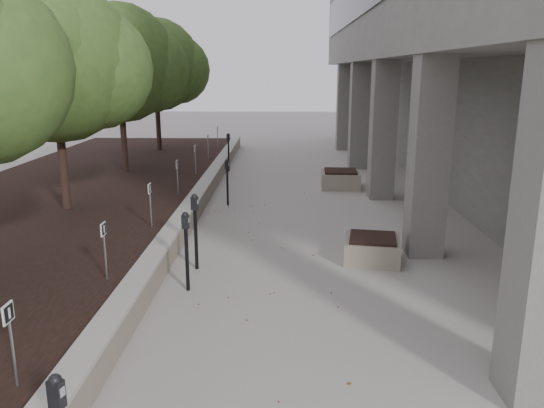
# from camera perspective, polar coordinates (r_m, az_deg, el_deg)

# --- Properties ---
(retaining_wall) EXTENTS (0.39, 26.00, 0.50)m
(retaining_wall) POSITION_cam_1_polar(r_m,az_deg,el_deg) (14.12, -8.32, -0.10)
(retaining_wall) COLOR gray
(retaining_wall) RESTS_ON ground
(planting_bed) EXTENTS (7.00, 26.00, 0.40)m
(planting_bed) POSITION_cam_1_polar(r_m,az_deg,el_deg) (15.18, -22.13, -0.20)
(planting_bed) COLOR black
(planting_bed) RESTS_ON ground
(crabapple_tree_3) EXTENTS (4.60, 4.00, 5.44)m
(crabapple_tree_3) POSITION_cam_1_polar(r_m,az_deg,el_deg) (13.59, -22.17, 10.73)
(crabapple_tree_3) COLOR #375922
(crabapple_tree_3) RESTS_ON planting_bed
(crabapple_tree_4) EXTENTS (4.60, 4.00, 5.44)m
(crabapple_tree_4) POSITION_cam_1_polar(r_m,az_deg,el_deg) (18.29, -16.00, 11.84)
(crabapple_tree_4) COLOR #375922
(crabapple_tree_4) RESTS_ON planting_bed
(crabapple_tree_5) EXTENTS (4.60, 4.00, 5.44)m
(crabapple_tree_5) POSITION_cam_1_polar(r_m,az_deg,el_deg) (23.12, -12.35, 12.43)
(crabapple_tree_5) COLOR #375922
(crabapple_tree_5) RESTS_ON planting_bed
(parking_sign_2) EXTENTS (0.04, 0.22, 0.96)m
(parking_sign_2) POSITION_cam_1_polar(r_m,az_deg,el_deg) (6.41, -26.16, -13.50)
(parking_sign_2) COLOR black
(parking_sign_2) RESTS_ON planting_bed
(parking_sign_3) EXTENTS (0.04, 0.22, 0.96)m
(parking_sign_3) POSITION_cam_1_polar(r_m,az_deg,el_deg) (8.94, -17.52, -4.87)
(parking_sign_3) COLOR black
(parking_sign_3) RESTS_ON planting_bed
(parking_sign_4) EXTENTS (0.04, 0.22, 0.96)m
(parking_sign_4) POSITION_cam_1_polar(r_m,az_deg,el_deg) (11.70, -12.94, -0.12)
(parking_sign_4) COLOR black
(parking_sign_4) RESTS_ON planting_bed
(parking_sign_5) EXTENTS (0.04, 0.22, 0.96)m
(parking_sign_5) POSITION_cam_1_polar(r_m,az_deg,el_deg) (14.56, -10.13, 2.79)
(parking_sign_5) COLOR black
(parking_sign_5) RESTS_ON planting_bed
(parking_sign_6) EXTENTS (0.04, 0.22, 0.96)m
(parking_sign_6) POSITION_cam_1_polar(r_m,az_deg,el_deg) (17.46, -8.24, 4.74)
(parking_sign_6) COLOR black
(parking_sign_6) RESTS_ON planting_bed
(parking_sign_7) EXTENTS (0.04, 0.22, 0.96)m
(parking_sign_7) POSITION_cam_1_polar(r_m,az_deg,el_deg) (20.39, -6.89, 6.13)
(parking_sign_7) COLOR black
(parking_sign_7) RESTS_ON planting_bed
(parking_sign_8) EXTENTS (0.04, 0.22, 0.96)m
(parking_sign_8) POSITION_cam_1_polar(r_m,az_deg,el_deg) (23.34, -5.87, 7.17)
(parking_sign_8) COLOR black
(parking_sign_8) RESTS_ON planting_bed
(parking_meter_2) EXTENTS (0.16, 0.13, 1.48)m
(parking_meter_2) POSITION_cam_1_polar(r_m,az_deg,el_deg) (10.11, -8.21, -2.99)
(parking_meter_2) COLOR black
(parking_meter_2) RESTS_ON ground
(parking_meter_3) EXTENTS (0.15, 0.11, 1.41)m
(parking_meter_3) POSITION_cam_1_polar(r_m,az_deg,el_deg) (9.16, -9.17, -5.08)
(parking_meter_3) COLOR black
(parking_meter_3) RESTS_ON ground
(parking_meter_4) EXTENTS (0.15, 0.13, 1.31)m
(parking_meter_4) POSITION_cam_1_polar(r_m,az_deg,el_deg) (14.87, -4.82, 2.32)
(parking_meter_4) COLOR black
(parking_meter_4) RESTS_ON ground
(parking_meter_5) EXTENTS (0.15, 0.12, 1.43)m
(parking_meter_5) POSITION_cam_1_polar(r_m,az_deg,el_deg) (20.07, -4.70, 5.59)
(parking_meter_5) COLOR black
(parking_meter_5) RESTS_ON ground
(planter_front) EXTENTS (1.24, 1.24, 0.50)m
(planter_front) POSITION_cam_1_polar(r_m,az_deg,el_deg) (10.78, 10.73, -4.72)
(planter_front) COLOR gray
(planter_front) RESTS_ON ground
(planter_back) EXTENTS (1.28, 1.28, 0.57)m
(planter_back) POSITION_cam_1_polar(r_m,az_deg,el_deg) (17.31, 7.36, 2.70)
(planter_back) COLOR gray
(planter_back) RESTS_ON ground
(berry_scatter) EXTENTS (3.30, 14.10, 0.02)m
(berry_scatter) POSITION_cam_1_polar(r_m,az_deg,el_deg) (10.20, -2.28, -7.01)
(berry_scatter) COLOR #971C0A
(berry_scatter) RESTS_ON ground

